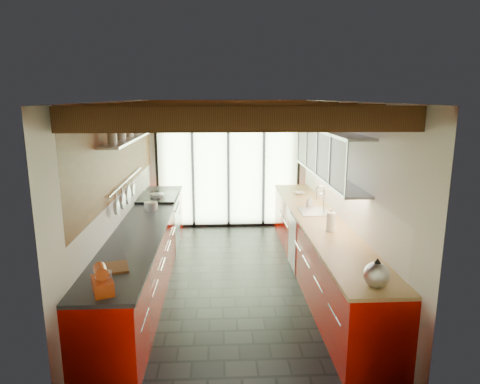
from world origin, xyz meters
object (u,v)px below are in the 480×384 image
at_px(stand_mixer, 103,281).
at_px(soap_bottle, 310,201).
at_px(bowl, 299,193).
at_px(kettle, 377,273).
at_px(paper_towel, 331,222).

distance_m(stand_mixer, soap_bottle, 3.92).
relative_size(soap_bottle, bowl, 0.95).
relative_size(kettle, paper_towel, 1.02).
height_order(kettle, bowl, kettle).
xyz_separation_m(stand_mixer, bowl, (2.54, 3.85, -0.08)).
xyz_separation_m(kettle, soap_bottle, (0.00, 3.00, -0.04)).
bearing_deg(stand_mixer, kettle, -0.17).
height_order(stand_mixer, paper_towel, paper_towel).
distance_m(kettle, bowl, 3.86).
bearing_deg(soap_bottle, paper_towel, -90.00).
bearing_deg(stand_mixer, paper_towel, 33.30).
bearing_deg(bowl, kettle, -90.00).
distance_m(stand_mixer, paper_towel, 3.04).
bearing_deg(kettle, paper_towel, 90.00).
bearing_deg(soap_bottle, kettle, -90.00).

